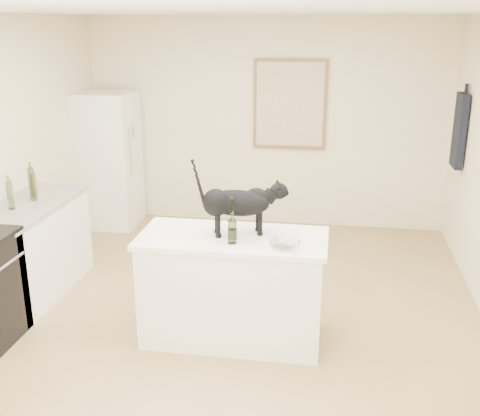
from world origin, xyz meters
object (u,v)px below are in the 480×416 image
fridge (109,160)px  wine_bottle (232,224)px  glass_bowl (285,244)px  black_cat (237,206)px

fridge → wine_bottle: (2.07, -2.70, 0.21)m
glass_bowl → wine_bottle: bearing=175.9°
glass_bowl → fridge: bearing=132.2°
black_cat → wine_bottle: 0.21m
wine_bottle → fridge: bearing=127.5°
black_cat → wine_bottle: (-0.00, -0.20, -0.07)m
black_cat → glass_bowl: (0.40, -0.23, -0.21)m
black_cat → fridge: bearing=111.8°
wine_bottle → glass_bowl: size_ratio=1.41×
fridge → glass_bowl: bearing=-47.8°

